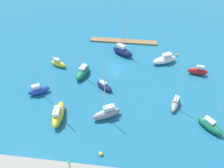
% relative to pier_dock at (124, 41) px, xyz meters
% --- Properties ---
extents(water, '(160.00, 160.00, 0.00)m').
position_rel_pier_dock_xyz_m(water, '(1.18, 15.62, -0.26)').
color(water, '#1E668C').
rests_on(water, ground).
extents(pier_dock, '(23.79, 2.61, 0.53)m').
position_rel_pier_dock_xyz_m(pier_dock, '(0.00, 0.00, 0.00)').
color(pier_dock, olive).
rests_on(pier_dock, ground).
extents(harbor_beacon, '(0.56, 0.56, 3.73)m').
position_rel_pier_dock_xyz_m(harbor_beacon, '(5.87, 50.29, 3.10)').
color(harbor_beacon, silver).
rests_on(harbor_beacon, breakwater).
extents(sailboat_navy_center_basin, '(7.78, 6.15, 13.14)m').
position_rel_pier_dock_xyz_m(sailboat_navy_center_basin, '(-0.23, 8.33, 1.17)').
color(sailboat_navy_center_basin, '#141E4C').
rests_on(sailboat_navy_center_basin, water).
extents(sailboat_green_off_beacon, '(6.05, 6.06, 10.54)m').
position_rel_pier_dock_xyz_m(sailboat_green_off_beacon, '(-22.43, 35.89, 0.92)').
color(sailboat_green_off_beacon, '#19724C').
rests_on(sailboat_green_off_beacon, water).
extents(sailboat_yellow_along_channel, '(2.92, 8.04, 12.50)m').
position_rel_pier_dock_xyz_m(sailboat_yellow_along_channel, '(12.40, 37.03, 1.28)').
color(sailboat_yellow_along_channel, yellow).
rests_on(sailboat_yellow_along_channel, water).
extents(sailboat_gray_east_end, '(3.37, 6.24, 11.09)m').
position_rel_pier_dock_xyz_m(sailboat_gray_east_end, '(-15.31, 29.60, 0.76)').
color(sailboat_gray_east_end, gray).
rests_on(sailboat_gray_east_end, water).
extents(sailboat_blue_west_end, '(5.83, 4.40, 10.99)m').
position_rel_pier_dock_xyz_m(sailboat_blue_west_end, '(20.17, 29.41, 1.00)').
color(sailboat_blue_west_end, '#2347B2').
rests_on(sailboat_blue_west_end, water).
extents(sailboat_white_mid_basin, '(8.21, 5.97, 11.13)m').
position_rel_pier_dock_xyz_m(sailboat_white_mid_basin, '(-13.63, 11.22, 1.05)').
color(sailboat_white_mid_basin, white).
rests_on(sailboat_white_mid_basin, water).
extents(sailboat_red_lone_south, '(5.73, 2.16, 8.88)m').
position_rel_pier_dock_xyz_m(sailboat_red_lone_south, '(-22.94, 15.84, 1.00)').
color(sailboat_red_lone_south, red).
rests_on(sailboat_red_lone_south, water).
extents(sailboat_navy_far_north, '(5.41, 4.58, 8.72)m').
position_rel_pier_dock_xyz_m(sailboat_navy_far_north, '(3.23, 25.38, 0.65)').
color(sailboat_navy_far_north, '#141E4C').
rests_on(sailboat_navy_far_north, water).
extents(sailboat_green_lone_north, '(4.16, 7.57, 10.87)m').
position_rel_pier_dock_xyz_m(sailboat_green_lone_north, '(10.29, 20.50, 1.02)').
color(sailboat_green_lone_north, '#19724C').
rests_on(sailboat_green_lone_north, water).
extents(sailboat_yellow_by_breakwater, '(5.60, 3.38, 8.76)m').
position_rel_pier_dock_xyz_m(sailboat_yellow_by_breakwater, '(18.66, 16.97, 0.84)').
color(sailboat_yellow_by_breakwater, yellow).
rests_on(sailboat_yellow_by_breakwater, water).
extents(sailboat_gray_far_south, '(7.06, 5.10, 13.54)m').
position_rel_pier_dock_xyz_m(sailboat_gray_far_south, '(1.13, 35.31, 1.20)').
color(sailboat_gray_far_south, gray).
rests_on(sailboat_gray_far_south, water).
extents(mooring_buoy_orange, '(0.64, 0.64, 0.64)m').
position_rel_pier_dock_xyz_m(mooring_buoy_orange, '(-18.07, 6.81, 0.06)').
color(mooring_buoy_orange, orange).
rests_on(mooring_buoy_orange, water).
extents(mooring_buoy_yellow, '(0.84, 0.84, 0.84)m').
position_rel_pier_dock_xyz_m(mooring_buoy_yellow, '(0.98, 45.45, 0.15)').
color(mooring_buoy_yellow, yellow).
rests_on(mooring_buoy_yellow, water).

